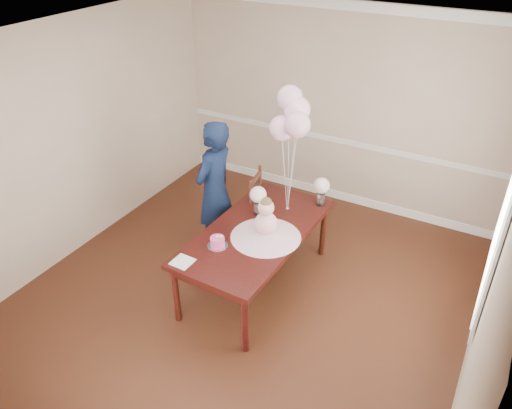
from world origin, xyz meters
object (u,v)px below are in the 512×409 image
object	(u,v)px
woman	(215,191)
birthday_cake	(217,242)
dining_table_top	(256,232)
dining_chair_seat	(271,218)

from	to	relation	value
woman	birthday_cake	bearing A→B (deg)	36.53
dining_table_top	woman	distance (m)	0.81
birthday_cake	woman	size ratio (longest dim) A/B	0.09
dining_table_top	dining_chair_seat	xyz separation A→B (m)	(-0.16, 0.67, -0.25)
woman	dining_chair_seat	bearing A→B (deg)	123.52
dining_table_top	woman	world-z (taller)	woman
dining_table_top	dining_chair_seat	bearing A→B (deg)	105.30
dining_table_top	dining_chair_seat	size ratio (longest dim) A/B	4.36
birthday_cake	dining_table_top	bearing A→B (deg)	64.55
dining_table_top	woman	xyz separation A→B (m)	(-0.72, 0.32, 0.15)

